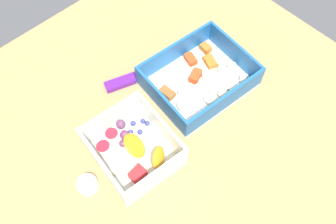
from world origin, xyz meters
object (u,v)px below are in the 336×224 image
(fruit_bowl, at_px, (133,149))
(candy_bar, at_px, (121,83))
(pasta_container, at_px, (199,80))
(paper_cup_liner, at_px, (88,185))

(fruit_bowl, distance_m, candy_bar, 0.16)
(pasta_container, xyz_separation_m, candy_bar, (-0.12, 0.11, -0.01))
(pasta_container, height_order, paper_cup_liner, pasta_container)
(paper_cup_liner, bearing_deg, fruit_bowl, -3.24)
(fruit_bowl, xyz_separation_m, candy_bar, (0.08, 0.14, -0.02))
(pasta_container, relative_size, paper_cup_liner, 5.88)
(pasta_container, bearing_deg, candy_bar, 141.95)
(paper_cup_liner, bearing_deg, candy_bar, 35.68)
(pasta_container, distance_m, paper_cup_liner, 0.31)
(candy_bar, bearing_deg, pasta_container, -43.33)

